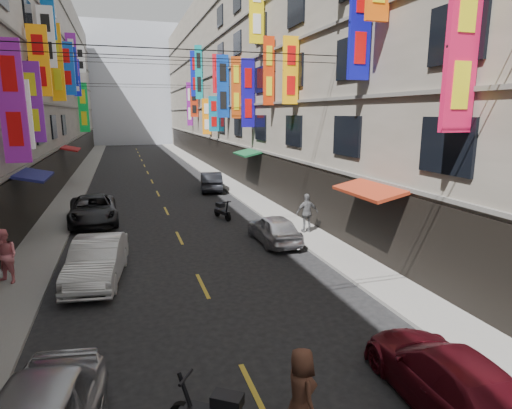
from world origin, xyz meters
TOP-DOWN VIEW (x-y plane):
  - sidewalk_left at (-6.00, 42.00)m, footprint 2.00×90.00m
  - sidewalk_right at (6.00, 42.00)m, footprint 2.00×90.00m
  - building_row_right at (11.99, 42.00)m, footprint 10.14×90.00m
  - haze_block at (0.00, 92.00)m, footprint 18.00×8.00m
  - shop_signage at (-0.23, 35.46)m, footprint 14.00×55.00m
  - street_awnings at (-1.26, 26.00)m, footprint 13.99×35.20m
  - overhead_cables at (0.00, 30.00)m, footprint 14.00×38.04m
  - lane_markings at (0.00, 39.00)m, footprint 0.12×80.20m
  - scooter_far_right at (2.78, 27.12)m, footprint 0.69×1.77m
  - car_left_mid at (-3.40, 19.55)m, footprint 2.14×4.71m
  - car_left_far at (-4.00, 28.26)m, footprint 2.67×5.33m
  - car_right_near at (3.52, 10.49)m, footprint 2.09×4.49m
  - car_right_mid at (4.00, 21.97)m, footprint 1.63×3.88m
  - car_right_far at (4.00, 36.06)m, footprint 2.19×4.56m
  - pedestrian_lfar at (-6.32, 19.95)m, footprint 1.11×1.04m
  - pedestrian_rfar at (5.99, 22.81)m, footprint 1.13×0.68m
  - pedestrian_crossing at (0.47, 10.69)m, footprint 0.59×0.84m

SIDE VIEW (x-z plane):
  - lane_markings at x=0.00m, z-range 0.00..0.01m
  - sidewalk_left at x=-6.00m, z-range 0.00..0.12m
  - sidewalk_right at x=6.00m, z-range 0.00..0.12m
  - scooter_far_right at x=2.78m, z-range -0.13..1.01m
  - car_right_near at x=3.52m, z-range 0.00..1.27m
  - car_right_mid at x=4.00m, z-range 0.00..1.31m
  - car_right_far at x=4.00m, z-range 0.00..1.44m
  - car_left_far at x=-4.00m, z-range 0.00..1.45m
  - car_left_mid at x=-3.40m, z-range 0.00..1.50m
  - pedestrian_crossing at x=0.47m, z-range 0.00..1.67m
  - pedestrian_lfar at x=-6.32m, z-range 0.12..2.00m
  - pedestrian_rfar at x=5.99m, z-range 0.12..2.00m
  - street_awnings at x=-1.26m, z-range 2.80..3.20m
  - overhead_cables at x=0.00m, z-range 8.18..9.42m
  - shop_signage at x=-0.23m, z-range 3.06..15.18m
  - building_row_right at x=11.99m, z-range -0.01..18.99m
  - haze_block at x=0.00m, z-range 0.00..22.00m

